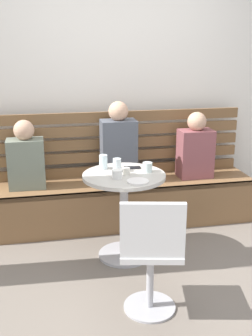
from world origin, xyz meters
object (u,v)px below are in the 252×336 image
object	(u,v)px
cup_water_clear	(117,165)
cup_glass_tall	(103,162)
person_child_left	(26,158)
booth_bench	(120,203)
cup_glass_short	(147,167)
person_child_middle	(195,149)
cup_espresso_small	(127,171)
cafe_table	(124,200)
phone_on_table	(132,168)
plate_small	(138,181)
white_chair	(151,252)
cup_ceramic_white	(117,174)
person_adult	(118,146)

from	to	relation	value
cup_water_clear	cup_glass_tall	world-z (taller)	cup_glass_tall
person_child_left	booth_bench	bearing A→B (deg)	-1.97
person_child_left	cup_glass_tall	distance (m)	0.84
booth_bench	cup_glass_short	xyz separation A→B (m)	(0.11, -0.65, 0.56)
booth_bench	cup_glass_short	world-z (taller)	cup_glass_short
cup_glass_short	person_child_middle	bearing A→B (deg)	44.70
person_child_left	cup_espresso_small	bearing A→B (deg)	-41.15
person_child_left	cafe_table	bearing A→B (deg)	-41.36
cup_espresso_small	phone_on_table	distance (m)	0.18
cup_water_clear	plate_small	distance (m)	0.32
person_child_middle	plate_small	bearing A→B (deg)	-131.90
cafe_table	cup_glass_short	bearing A→B (deg)	6.47
cup_water_clear	white_chair	bearing A→B (deg)	-86.33
booth_bench	cup_ceramic_white	distance (m)	0.96
white_chair	person_child_left	bearing A→B (deg)	118.22
person_adult	cup_espresso_small	xyz separation A→B (m)	(-0.07, -0.72, -0.03)
person_child_left	cup_ceramic_white	xyz separation A→B (m)	(0.72, -0.80, 0.05)
cup_ceramic_white	cup_espresso_small	bearing A→B (deg)	41.28
cafe_table	plate_small	world-z (taller)	plate_small
person_child_middle	cup_water_clear	distance (m)	1.10
plate_small	cup_glass_short	bearing A→B (deg)	59.96
person_adult	cup_ceramic_white	bearing A→B (deg)	-101.35
cup_espresso_small	person_adult	bearing A→B (deg)	84.69
booth_bench	cup_water_clear	bearing A→B (deg)	-102.50
booth_bench	white_chair	size ratio (longest dim) A/B	3.18
cup_espresso_small	cup_glass_short	bearing A→B (deg)	10.89
booth_bench	cup_water_clear	size ratio (longest dim) A/B	24.55
booth_bench	person_adult	distance (m)	0.58
person_child_left	cup_ceramic_white	size ratio (longest dim) A/B	8.11
cafe_table	cup_glass_short	world-z (taller)	cup_glass_short
white_chair	person_adult	world-z (taller)	person_adult
person_child_left	cup_glass_short	xyz separation A→B (m)	(1.00, -0.68, 0.05)
phone_on_table	white_chair	bearing A→B (deg)	-179.81
person_child_left	phone_on_table	size ratio (longest dim) A/B	4.63
cafe_table	cup_glass_short	xyz separation A→B (m)	(0.20, 0.02, 0.26)
cafe_table	cup_espresso_small	size ratio (longest dim) A/B	13.21
phone_on_table	cafe_table	bearing A→B (deg)	150.84
cafe_table	person_adult	size ratio (longest dim) A/B	0.93
person_adult	person_child_left	world-z (taller)	person_adult
person_adult	cup_glass_tall	distance (m)	0.57
booth_bench	cup_glass_tall	size ratio (longest dim) A/B	22.50
plate_small	person_child_middle	bearing A→B (deg)	48.10
cafe_table	person_child_middle	bearing A→B (deg)	38.22
person_adult	cup_espresso_small	size ratio (longest dim) A/B	14.18
phone_on_table	person_adult	bearing A→B (deg)	6.86
white_chair	cup_glass_tall	world-z (taller)	cup_glass_tall
white_chair	cup_ceramic_white	distance (m)	0.79
person_child_middle	cup_glass_short	distance (m)	0.95
person_child_left	person_adult	bearing A→B (deg)	0.33
person_child_middle	plate_small	size ratio (longest dim) A/B	3.93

